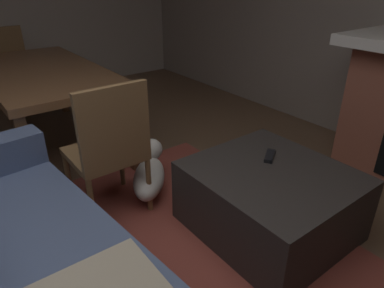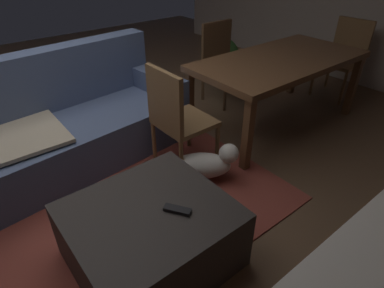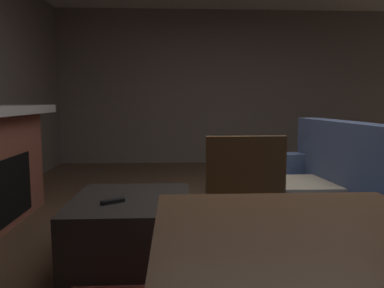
# 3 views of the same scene
# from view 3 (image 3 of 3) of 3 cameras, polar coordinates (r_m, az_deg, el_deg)

# --- Properties ---
(floor) EXTENTS (9.57, 9.57, 0.00)m
(floor) POSITION_cam_3_polar(r_m,az_deg,el_deg) (3.01, 14.61, -15.35)
(floor) COLOR brown
(wall_left) EXTENTS (0.12, 6.30, 2.69)m
(wall_left) POSITION_cam_3_polar(r_m,az_deg,el_deg) (6.70, 4.69, 8.68)
(wall_left) COLOR gray
(wall_left) RESTS_ON ground
(area_rug) EXTENTS (2.60, 2.00, 0.01)m
(area_rug) POSITION_cam_3_polar(r_m,az_deg,el_deg) (2.84, 5.33, -16.43)
(area_rug) COLOR brown
(area_rug) RESTS_ON ground
(couch) EXTENTS (2.08, 1.05, 0.96)m
(couch) POSITION_cam_3_polar(r_m,az_deg,el_deg) (2.86, 20.98, -9.69)
(couch) COLOR #4C5B7F
(couch) RESTS_ON ground
(ottoman_coffee_table) EXTENTS (0.92, 0.84, 0.43)m
(ottoman_coffee_table) POSITION_cam_3_polar(r_m,az_deg,el_deg) (2.75, -9.28, -12.57)
(ottoman_coffee_table) COLOR #2D2826
(ottoman_coffee_table) RESTS_ON ground
(tv_remote) EXTENTS (0.13, 0.16, 0.02)m
(tv_remote) POSITION_cam_3_polar(r_m,az_deg,el_deg) (2.58, -12.19, -8.69)
(tv_remote) COLOR black
(tv_remote) RESTS_ON ottoman_coffee_table
(dining_chair_west) EXTENTS (0.44, 0.44, 0.93)m
(dining_chair_west) POSITION_cam_3_polar(r_m,az_deg,el_deg) (1.99, 8.86, -10.77)
(dining_chair_west) COLOR brown
(dining_chair_west) RESTS_ON ground
(small_dog) EXTENTS (0.52, 0.47, 0.31)m
(small_dog) POSITION_cam_3_polar(r_m,az_deg,el_deg) (2.03, -0.07, -20.97)
(small_dog) COLOR silver
(small_dog) RESTS_ON ground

